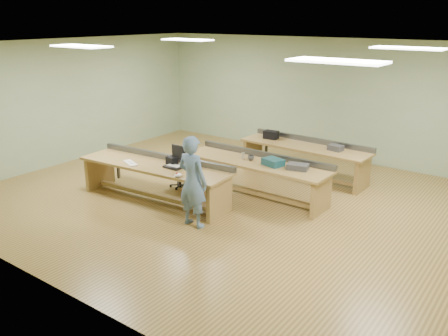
{
  "coord_description": "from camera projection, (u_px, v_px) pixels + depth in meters",
  "views": [
    {
      "loc": [
        4.91,
        -7.17,
        3.51
      ],
      "look_at": [
        0.1,
        -0.6,
        0.88
      ],
      "focal_mm": 38.0,
      "sensor_mm": 36.0,
      "label": 1
    }
  ],
  "objects": [
    {
      "name": "keyboard",
      "position": [
        130.0,
        163.0,
        9.24
      ],
      "size": [
        0.45,
        0.3,
        0.02
      ],
      "primitive_type": "cube",
      "rotation": [
        0.0,
        0.0,
        -0.41
      ],
      "color": "white",
      "rests_on": "workbench_front"
    },
    {
      "name": "task_chair",
      "position": [
        181.0,
        173.0,
        10.11
      ],
      "size": [
        0.46,
        0.46,
        0.83
      ],
      "rotation": [
        0.0,
        0.0,
        -0.02
      ],
      "color": "black",
      "rests_on": "floor"
    },
    {
      "name": "wall_front",
      "position": [
        54.0,
        187.0,
        5.81
      ],
      "size": [
        10.0,
        0.04,
        3.0
      ],
      "primitive_type": "cube",
      "color": "#94A87F",
      "rests_on": "floor"
    },
    {
      "name": "parts_bin_teal",
      "position": [
        273.0,
        162.0,
        9.12
      ],
      "size": [
        0.45,
        0.38,
        0.13
      ],
      "primitive_type": "cube",
      "rotation": [
        0.0,
        0.0,
        -0.28
      ],
      "color": "#153D44",
      "rests_on": "workbench_mid"
    },
    {
      "name": "mug",
      "position": [
        251.0,
        158.0,
        9.46
      ],
      "size": [
        0.16,
        0.16,
        0.1
      ],
      "primitive_type": "imported",
      "rotation": [
        0.0,
        0.0,
        -0.38
      ],
      "color": "#343437",
      "rests_on": "workbench_mid"
    },
    {
      "name": "parts_bin_grey",
      "position": [
        298.0,
        167.0,
        8.89
      ],
      "size": [
        0.44,
        0.34,
        0.11
      ],
      "primitive_type": "cube",
      "rotation": [
        0.0,
        0.0,
        0.25
      ],
      "color": "#343437",
      "rests_on": "workbench_mid"
    },
    {
      "name": "wall_left",
      "position": [
        72.0,
        101.0,
        11.7
      ],
      "size": [
        0.04,
        8.0,
        3.0
      ],
      "primitive_type": "cube",
      "color": "#94A87F",
      "rests_on": "floor"
    },
    {
      "name": "person",
      "position": [
        193.0,
        182.0,
        8.07
      ],
      "size": [
        0.6,
        0.41,
        1.62
      ],
      "primitive_type": "imported",
      "rotation": [
        0.0,
        0.0,
        3.1
      ],
      "color": "slate",
      "rests_on": "floor"
    },
    {
      "name": "floor",
      "position": [
        238.0,
        202.0,
        9.35
      ],
      "size": [
        10.0,
        10.0,
        0.0
      ],
      "primitive_type": "plane",
      "color": "olive",
      "rests_on": "ground"
    },
    {
      "name": "workbench_back",
      "position": [
        305.0,
        153.0,
        10.62
      ],
      "size": [
        3.0,
        0.9,
        0.86
      ],
      "rotation": [
        0.0,
        0.0,
        -0.04
      ],
      "color": "#A98547",
      "rests_on": "floor"
    },
    {
      "name": "tray_back",
      "position": [
        336.0,
        148.0,
        10.14
      ],
      "size": [
        0.32,
        0.26,
        0.12
      ],
      "primitive_type": "cube",
      "rotation": [
        0.0,
        0.0,
        -0.14
      ],
      "color": "#343437",
      "rests_on": "workbench_back"
    },
    {
      "name": "workbench_mid",
      "position": [
        256.0,
        170.0,
        9.47
      ],
      "size": [
        3.1,
        0.85,
        0.86
      ],
      "rotation": [
        0.0,
        0.0,
        -0.01
      ],
      "color": "#A98547",
      "rests_on": "floor"
    },
    {
      "name": "trackball_mouse",
      "position": [
        178.0,
        175.0,
        8.49
      ],
      "size": [
        0.15,
        0.17,
        0.06
      ],
      "primitive_type": "ellipsoid",
      "rotation": [
        0.0,
        0.0,
        0.11
      ],
      "color": "white",
      "rests_on": "workbench_front"
    },
    {
      "name": "fluor_panels",
      "position": [
        240.0,
        47.0,
        8.43
      ],
      "size": [
        6.2,
        3.5,
        0.03
      ],
      "color": "white",
      "rests_on": "ceiling"
    },
    {
      "name": "laptop_screen",
      "position": [
        179.0,
        152.0,
        9.03
      ],
      "size": [
        0.35,
        0.03,
        0.27
      ],
      "primitive_type": "cube",
      "rotation": [
        0.0,
        0.0,
        -0.02
      ],
      "color": "black",
      "rests_on": "laptop_base"
    },
    {
      "name": "drinks_can",
      "position": [
        243.0,
        156.0,
        9.55
      ],
      "size": [
        0.07,
        0.07,
        0.12
      ],
      "primitive_type": "cylinder",
      "rotation": [
        0.0,
        0.0,
        0.12
      ],
      "color": "silver",
      "rests_on": "workbench_mid"
    },
    {
      "name": "wall_back",
      "position": [
        329.0,
        99.0,
        11.95
      ],
      "size": [
        10.0,
        0.04,
        3.0
      ],
      "primitive_type": "cube",
      "color": "#94A87F",
      "rests_on": "floor"
    },
    {
      "name": "camera_bag",
      "position": [
        172.0,
        161.0,
        9.16
      ],
      "size": [
        0.26,
        0.19,
        0.16
      ],
      "primitive_type": "cube",
      "rotation": [
        0.0,
        0.0,
        -0.23
      ],
      "color": "black",
      "rests_on": "workbench_front"
    },
    {
      "name": "storage_box_back",
      "position": [
        271.0,
        135.0,
        11.1
      ],
      "size": [
        0.34,
        0.26,
        0.18
      ],
      "primitive_type": "cube",
      "rotation": [
        0.0,
        0.0,
        0.1
      ],
      "color": "black",
      "rests_on": "workbench_back"
    },
    {
      "name": "ceiling",
      "position": [
        240.0,
        45.0,
        8.42
      ],
      "size": [
        10.0,
        10.0,
        0.0
      ],
      "primitive_type": "plane",
      "color": "silver",
      "rests_on": "wall_back"
    },
    {
      "name": "laptop_base",
      "position": [
        174.0,
        167.0,
        9.01
      ],
      "size": [
        0.35,
        0.29,
        0.04
      ],
      "primitive_type": "cube",
      "rotation": [
        0.0,
        0.0,
        -0.02
      ],
      "color": "black",
      "rests_on": "workbench_front"
    },
    {
      "name": "workbench_front",
      "position": [
        156.0,
        173.0,
        9.29
      ],
      "size": [
        3.28,
        1.09,
        0.86
      ],
      "rotation": [
        0.0,
        0.0,
        0.07
      ],
      "color": "#A98547",
      "rests_on": "floor"
    }
  ]
}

